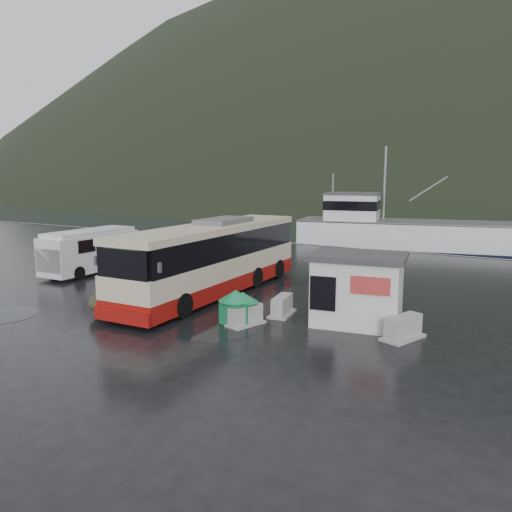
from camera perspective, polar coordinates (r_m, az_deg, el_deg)
The scene contains 14 objects.
ground at distance 25.22m, azimuth -10.12°, elevation -4.43°, with size 160.00×160.00×0.00m, color black.
harbor_water at distance 129.79m, azimuth 23.04°, elevation 5.98°, with size 300.00×180.00×0.02m, color black.
quay_edge at distance 42.23m, azimuth 7.58°, elevation 1.17°, with size 160.00×0.60×1.50m, color #999993.
coach_bus at distance 25.30m, azimuth -4.87°, elevation -4.27°, with size 3.26×13.20×3.74m, color beige, non-canonical shape.
white_van at distance 32.01m, azimuth -18.26°, elevation -1.83°, with size 2.18×6.33×2.65m, color silver, non-canonical shape.
waste_bin_left at distance 20.30m, azimuth -1.56°, elevation -7.67°, with size 0.93×0.93×1.29m, color #157A46, non-canonical shape.
waste_bin_right at distance 20.23m, azimuth -2.32°, elevation -7.74°, with size 1.00×1.00×1.39m, color #157A46, non-canonical shape.
dome_tent at distance 22.66m, azimuth -15.44°, elevation -6.20°, with size 2.10×2.95×1.16m, color #2F311D, non-canonical shape.
ticket_kiosk at distance 20.60m, azimuth 11.38°, elevation -7.60°, with size 3.65×2.77×2.86m, color silver, non-canonical shape.
jersey_barrier_a at distance 20.06m, azimuth -1.20°, elevation -7.88°, with size 0.79×1.58×0.79m, color #999993, non-canonical shape.
jersey_barrier_b at distance 21.46m, azimuth 2.98°, elevation -6.74°, with size 0.82×1.64×0.82m, color #999993, non-canonical shape.
jersey_barrier_c at distance 19.21m, azimuth 16.40°, elevation -9.07°, with size 0.87×1.73×0.87m, color #999993, non-canonical shape.
fishing_trawler at distance 46.86m, azimuth 17.65°, elevation 1.62°, with size 24.20×5.32×9.68m, color silver, non-canonical shape.
puddles at distance 22.13m, azimuth -9.95°, elevation -6.36°, with size 12.11×14.60×0.01m.
Camera 1 is at (15.87, -18.68, 5.94)m, focal length 35.00 mm.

